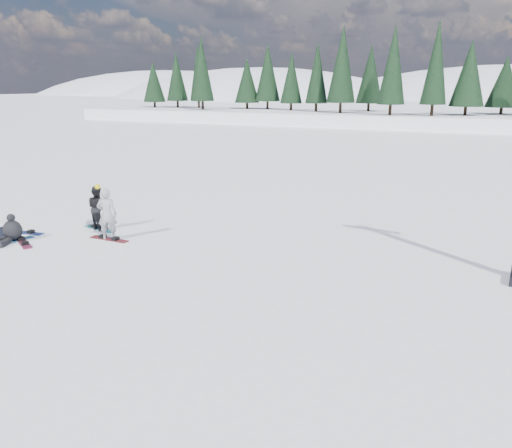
{
  "coord_description": "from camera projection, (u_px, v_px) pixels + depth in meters",
  "views": [
    {
      "loc": [
        10.16,
        -11.44,
        5.15
      ],
      "look_at": [
        4.27,
        1.66,
        1.1
      ],
      "focal_mm": 35.0,
      "sensor_mm": 36.0,
      "label": 1
    }
  ],
  "objects": [
    {
      "name": "ground",
      "position": [
        109.0,
        256.0,
        15.45
      ],
      "size": [
        420.0,
        420.0,
        0.0
      ],
      "primitive_type": "plane",
      "color": "white",
      "rests_on": "ground"
    },
    {
      "name": "alpine_backdrop",
      "position": [
        419.0,
        136.0,
        189.94
      ],
      "size": [
        412.5,
        227.0,
        53.2
      ],
      "color": "white",
      "rests_on": "ground"
    },
    {
      "name": "snowboarder_woman",
      "position": [
        107.0,
        214.0,
        16.83
      ],
      "size": [
        0.78,
        0.68,
        1.94
      ],
      "rotation": [
        0.0,
        0.0,
        3.62
      ],
      "color": "#9E9EA3",
      "rests_on": "ground"
    },
    {
      "name": "snowboarder_man",
      "position": [
        98.0,
        208.0,
        18.09
      ],
      "size": [
        0.92,
        0.81,
        1.61
      ],
      "primitive_type": "imported",
      "rotation": [
        0.0,
        0.0,
        2.86
      ],
      "color": "black",
      "rests_on": "ground"
    },
    {
      "name": "seated_rider",
      "position": [
        11.0,
        231.0,
        16.81
      ],
      "size": [
        0.77,
        1.17,
        0.94
      ],
      "rotation": [
        0.0,
        0.0,
        0.2
      ],
      "color": "black",
      "rests_on": "ground"
    },
    {
      "name": "gear_bag",
      "position": [
        4.0,
        232.0,
        17.38
      ],
      "size": [
        0.49,
        0.36,
        0.3
      ],
      "primitive_type": "cube",
      "rotation": [
        0.0,
        0.0,
        0.14
      ],
      "color": "black",
      "rests_on": "ground"
    },
    {
      "name": "snowboard_woman",
      "position": [
        109.0,
        239.0,
        17.07
      ],
      "size": [
        1.51,
        0.32,
        0.03
      ],
      "primitive_type": "cube",
      "rotation": [
        0.0,
        0.0,
        -0.03
      ],
      "color": "maroon",
      "rests_on": "ground"
    },
    {
      "name": "snowboard_man",
      "position": [
        100.0,
        229.0,
        18.3
      ],
      "size": [
        1.53,
        0.6,
        0.03
      ],
      "primitive_type": "cube",
      "rotation": [
        0.0,
        0.0,
        -0.22
      ],
      "color": "teal",
      "rests_on": "ground"
    },
    {
      "name": "snowboard_loose_c",
      "position": [
        25.0,
        233.0,
        17.83
      ],
      "size": [
        1.52,
        0.44,
        0.03
      ],
      "primitive_type": "cube",
      "rotation": [
        0.0,
        0.0,
        0.11
      ],
      "color": "navy",
      "rests_on": "ground"
    },
    {
      "name": "snowboard_loose_a",
      "position": [
        12.0,
        242.0,
        16.8
      ],
      "size": [
        0.54,
        1.53,
        0.03
      ],
      "primitive_type": "cube",
      "rotation": [
        0.0,
        0.0,
        1.4
      ],
      "color": "#1B5999",
      "rests_on": "ground"
    },
    {
      "name": "snowboard_loose_b",
      "position": [
        24.0,
        243.0,
        16.68
      ],
      "size": [
        1.43,
        1.01,
        0.03
      ],
      "primitive_type": "cube",
      "rotation": [
        0.0,
        0.0,
        -0.54
      ],
      "color": "#921F48",
      "rests_on": "ground"
    }
  ]
}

